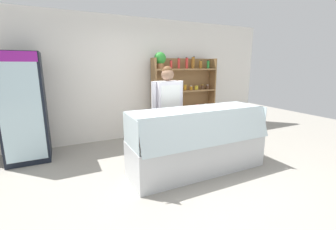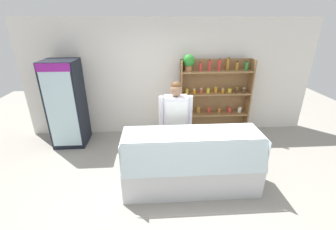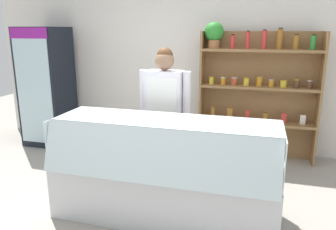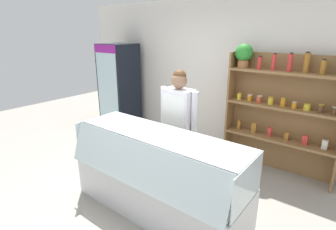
# 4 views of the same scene
# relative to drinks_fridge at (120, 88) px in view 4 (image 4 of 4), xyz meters

# --- Properties ---
(ground_plane) EXTENTS (12.00, 12.00, 0.00)m
(ground_plane) POSITION_rel_drinks_fridge_xyz_m (2.30, -1.71, -0.94)
(ground_plane) COLOR gray
(back_wall) EXTENTS (6.80, 0.10, 2.70)m
(back_wall) POSITION_rel_drinks_fridge_xyz_m (2.30, 0.53, 0.41)
(back_wall) COLOR white
(back_wall) RESTS_ON ground
(drinks_fridge) EXTENTS (0.68, 0.67, 1.89)m
(drinks_fridge) POSITION_rel_drinks_fridge_xyz_m (0.00, 0.00, 0.00)
(drinks_fridge) COLOR black
(drinks_fridge) RESTS_ON ground
(shelving_unit) EXTENTS (1.64, 0.29, 1.95)m
(shelving_unit) POSITION_rel_drinks_fridge_xyz_m (3.24, 0.24, 0.15)
(shelving_unit) COLOR olive
(shelving_unit) RESTS_ON ground
(deli_display_case) EXTENTS (2.19, 0.79, 1.01)m
(deli_display_case) POSITION_rel_drinks_fridge_xyz_m (2.47, -1.66, -0.63)
(deli_display_case) COLOR silver
(deli_display_case) RESTS_ON ground
(shop_clerk) EXTENTS (0.61, 0.25, 1.65)m
(shop_clerk) POSITION_rel_drinks_fridge_xyz_m (2.28, -0.98, 0.03)
(shop_clerk) COLOR #4C4233
(shop_clerk) RESTS_ON ground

